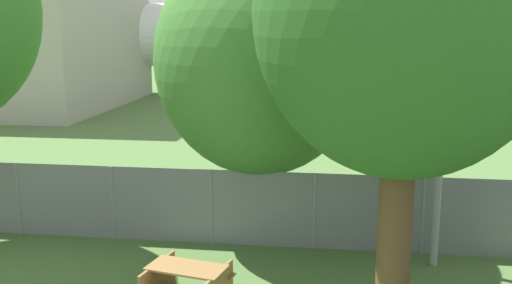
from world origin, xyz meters
TOP-DOWN VIEW (x-y plane):
  - perimeter_fence at (-0.00, 10.05)m, footprint 56.07×0.07m
  - airplane at (-0.59, 45.61)m, footprint 45.31×36.62m
  - picnic_bench_near_cabin at (-2.35, 6.81)m, footprint 1.78×1.69m
  - tree_near_hangar at (-1.44, 10.95)m, footprint 5.26×5.26m
  - tree_far_right at (1.60, 7.01)m, footprint 5.33×5.33m
  - light_mast at (2.74, 9.38)m, footprint 0.44×0.44m

SIDE VIEW (x-z plane):
  - picnic_bench_near_cabin at x=-2.35m, z-range 0.09..0.85m
  - perimeter_fence at x=0.00m, z-range 0.00..1.89m
  - airplane at x=-0.59m, z-range -2.53..11.26m
  - tree_near_hangar at x=-1.44m, z-range 0.79..8.20m
  - light_mast at x=2.74m, z-range 0.85..8.34m
  - tree_far_right at x=1.60m, z-range 1.31..9.85m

